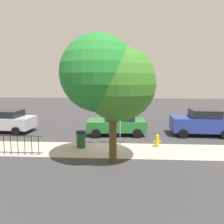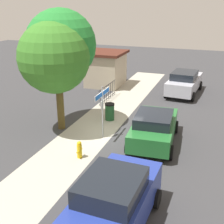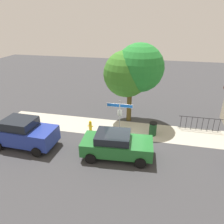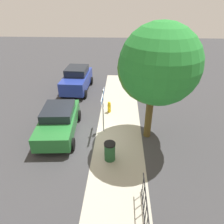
# 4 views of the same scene
# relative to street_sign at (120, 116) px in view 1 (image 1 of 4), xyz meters

# --- Properties ---
(ground_plane) EXTENTS (60.00, 60.00, 0.00)m
(ground_plane) POSITION_rel_street_sign_xyz_m (0.56, -0.40, -1.87)
(ground_plane) COLOR #38383A
(sidewalk_strip) EXTENTS (24.00, 2.60, 0.00)m
(sidewalk_strip) POSITION_rel_street_sign_xyz_m (2.56, 0.90, -1.87)
(sidewalk_strip) COLOR #ACA796
(sidewalk_strip) RESTS_ON ground_plane
(street_sign) EXTENTS (1.80, 0.07, 2.63)m
(street_sign) POSITION_rel_street_sign_xyz_m (0.00, 0.00, 0.00)
(street_sign) COLOR #9EA0A5
(street_sign) RESTS_ON ground_plane
(shade_tree) EXTENTS (4.51, 3.68, 6.13)m
(shade_tree) POSITION_rel_street_sign_xyz_m (0.52, 2.53, 2.20)
(shade_tree) COLOR #4F401D
(shade_tree) RESTS_ON ground_plane
(car_blue) EXTENTS (4.16, 2.19, 1.88)m
(car_blue) POSITION_rel_street_sign_xyz_m (-5.80, -2.66, -0.92)
(car_blue) COLOR navy
(car_blue) RESTS_ON ground_plane
(car_green) EXTENTS (4.32, 2.33, 1.55)m
(car_green) POSITION_rel_street_sign_xyz_m (0.28, -2.50, -1.06)
(car_green) COLOR #22692D
(car_green) RESTS_ON ground_plane
(car_silver) EXTENTS (4.72, 2.33, 1.69)m
(car_silver) POSITION_rel_street_sign_xyz_m (8.96, -2.81, -1.00)
(car_silver) COLOR #B5B8C6
(car_silver) RESTS_ON ground_plane
(iron_fence) EXTENTS (3.07, 0.04, 1.07)m
(iron_fence) POSITION_rel_street_sign_xyz_m (5.69, 1.90, -1.31)
(iron_fence) COLOR black
(iron_fence) RESTS_ON ground_plane
(fire_hydrant) EXTENTS (0.42, 0.22, 0.78)m
(fire_hydrant) POSITION_rel_street_sign_xyz_m (-2.24, 0.20, -1.49)
(fire_hydrant) COLOR yellow
(fire_hydrant) RESTS_ON ground_plane
(trash_bin) EXTENTS (0.55, 0.55, 0.98)m
(trash_bin) POSITION_rel_street_sign_xyz_m (2.34, 0.50, -1.38)
(trash_bin) COLOR #1E4C28
(trash_bin) RESTS_ON ground_plane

